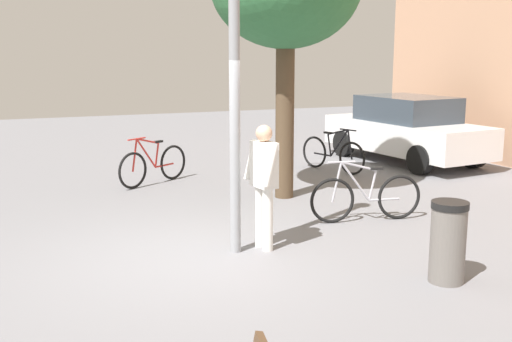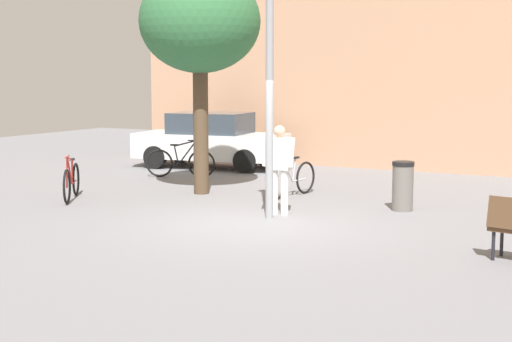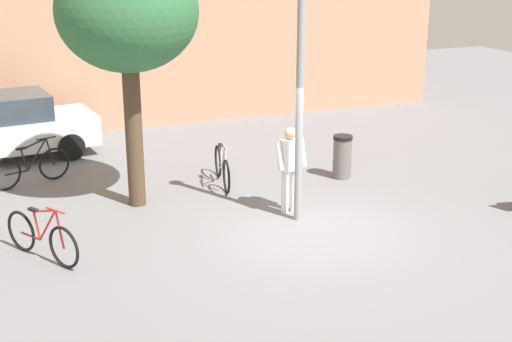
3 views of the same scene
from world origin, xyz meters
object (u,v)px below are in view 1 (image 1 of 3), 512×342
parked_car_white (406,129)px  bicycle_black (333,154)px  lamppost (234,49)px  bicycle_silver (366,197)px  trash_bin (448,242)px  person_by_lamppost (264,178)px  bicycle_red (153,165)px

parked_car_white → bicycle_black: bearing=-79.6°
parked_car_white → lamppost: bearing=-51.2°
lamppost → parked_car_white: bearing=128.8°
bicycle_black → bicycle_silver: same height
lamppost → bicycle_silver: bearing=105.7°
trash_bin → parked_car_white: bearing=148.5°
bicycle_black → lamppost: bearing=-41.0°
lamppost → trash_bin: 3.45m
person_by_lamppost → trash_bin: (1.92, 1.49, -0.49)m
person_by_lamppost → parked_car_white: person_by_lamppost is taller
bicycle_black → bicycle_silver: 4.07m
lamppost → person_by_lamppost: (0.01, 0.40, -1.67)m
lamppost → bicycle_red: 5.11m
parked_car_white → trash_bin: 7.96m
bicycle_black → trash_bin: bicycle_black is taller
bicycle_black → trash_bin: bearing=-17.3°
bicycle_red → trash_bin: size_ratio=1.65×
parked_car_white → trash_bin: parked_car_white is taller
bicycle_red → parked_car_white: 6.13m
bicycle_black → bicycle_red: same height
trash_bin → bicycle_red: bearing=-163.3°
bicycle_black → parked_car_white: parked_car_white is taller
person_by_lamppost → parked_car_white: 7.45m
lamppost → bicycle_silver: 3.35m
person_by_lamppost → bicycle_red: size_ratio=1.07×
person_by_lamppost → bicycle_red: person_by_lamppost is taller
lamppost → person_by_lamppost: 1.71m
bicycle_red → lamppost: bearing=0.9°
lamppost → bicycle_red: lamppost is taller
bicycle_silver → trash_bin: bicycle_silver is taller
bicycle_black → trash_bin: size_ratio=1.82×
person_by_lamppost → bicycle_red: bearing=-174.2°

